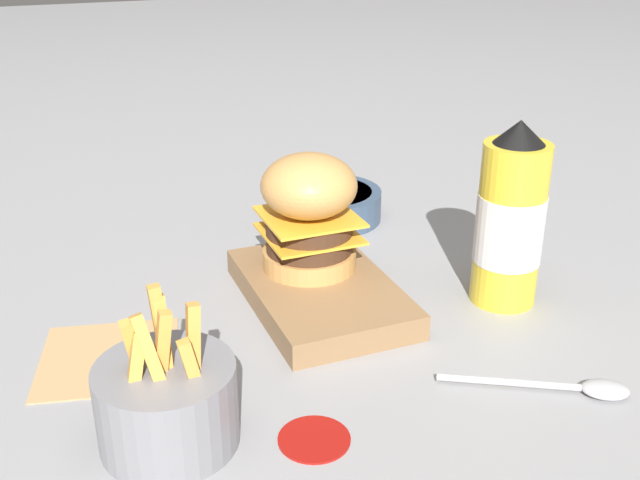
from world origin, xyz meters
The scene contains 9 objects.
ground_plane centered at (0.00, 0.00, 0.00)m, with size 6.00×6.00×0.00m, color gray.
serving_board centered at (-0.02, -0.01, 0.01)m, with size 0.23×0.15×0.03m.
burger centered at (0.02, -0.02, 0.10)m, with size 0.11×0.11×0.14m.
ketchup_bottle centered at (-0.08, -0.21, 0.10)m, with size 0.07×0.07×0.21m.
fries_basket centered at (-0.19, 0.19, 0.04)m, with size 0.12×0.12×0.14m.
side_bowl centered at (0.21, -0.12, 0.02)m, with size 0.15×0.15×0.04m.
spoon centered at (-0.26, -0.17, 0.01)m, with size 0.10×0.16×0.01m.
ketchup_puddle centered at (-0.23, 0.08, 0.00)m, with size 0.06×0.06×0.00m.
parchment_square centered at (-0.04, 0.22, 0.00)m, with size 0.16×0.16×0.00m.
Camera 1 is at (-0.71, 0.26, 0.41)m, focal length 42.00 mm.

